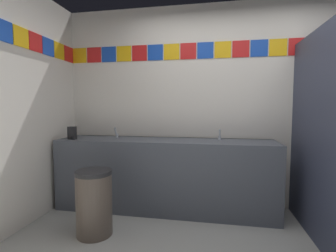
% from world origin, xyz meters
% --- Properties ---
extents(wall_back, '(4.37, 0.09, 2.59)m').
position_xyz_m(wall_back, '(0.00, 1.53, 1.30)').
color(wall_back, silver).
rests_on(wall_back, ground_plane).
extents(vanity_counter, '(2.66, 0.57, 0.88)m').
position_xyz_m(vanity_counter, '(-0.80, 1.21, 0.45)').
color(vanity_counter, '#4C515B').
rests_on(vanity_counter, ground_plane).
extents(faucet_left, '(0.04, 0.10, 0.14)m').
position_xyz_m(faucet_left, '(-1.47, 1.30, 0.93)').
color(faucet_left, silver).
rests_on(faucet_left, vanity_counter).
extents(faucet_right, '(0.04, 0.10, 0.14)m').
position_xyz_m(faucet_right, '(-0.14, 1.30, 0.93)').
color(faucet_right, silver).
rests_on(faucet_right, vanity_counter).
extents(soap_dispenser, '(0.09, 0.09, 0.16)m').
position_xyz_m(soap_dispenser, '(-1.95, 1.04, 0.96)').
color(soap_dispenser, black).
rests_on(soap_dispenser, vanity_counter).
extents(trash_bin, '(0.36, 0.36, 0.65)m').
position_xyz_m(trash_bin, '(-1.37, 0.47, 0.33)').
color(trash_bin, brown).
rests_on(trash_bin, ground_plane).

